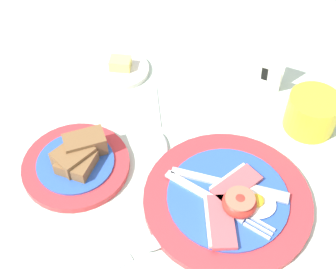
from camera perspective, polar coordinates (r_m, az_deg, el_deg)
The scene contains 8 objects.
ground_plane at distance 0.75m, azimuth 0.10°, elevation -6.63°, with size 3.00×3.00×0.00m, color #B7CCB7.
breakfast_plate at distance 0.73m, azimuth 7.45°, elevation -7.88°, with size 0.26×0.26×0.04m.
bread_plate at distance 0.77m, azimuth -11.04°, elevation -3.19°, with size 0.18×0.18×0.05m.
sugar_cup at distance 0.84m, azimuth 17.16°, elevation 2.66°, with size 0.09×0.09×0.07m.
butter_dish at distance 0.93m, azimuth -5.77°, elevation 7.99°, with size 0.11×0.11×0.03m.
number_card at distance 0.89m, azimuth 11.93°, elevation 7.58°, with size 0.07×0.05×0.07m.
teaspoon_by_saucer at distance 0.81m, azimuth -1.12°, elevation -0.17°, with size 0.10×0.18×0.01m.
teaspoon_near_cup at distance 0.69m, azimuth -2.78°, elevation -13.62°, with size 0.14×0.16×0.01m.
Camera 1 is at (0.13, -0.40, 0.62)m, focal length 50.00 mm.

